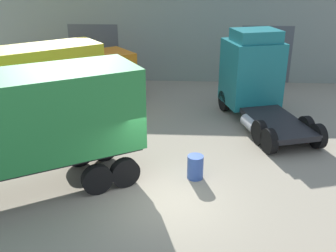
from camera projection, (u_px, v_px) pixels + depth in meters
name	position (u px, v px, depth m)	size (l,w,h in m)	color
ground_plane	(165.00, 201.00, 12.90)	(60.00, 60.00, 0.00)	gray
warehouse_building	(181.00, 24.00, 29.10)	(25.45, 10.26, 5.92)	gray
tractor_unit_teal	(255.00, 77.00, 19.22)	(4.16, 6.71, 4.28)	#197075
box_truck_orange	(61.00, 73.00, 20.27)	(7.33, 6.38, 3.43)	orange
oil_drum	(195.00, 167.00, 14.11)	(0.58, 0.58, 0.88)	#33519E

